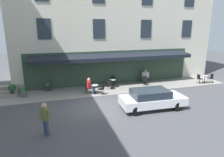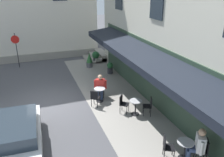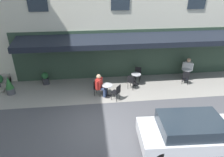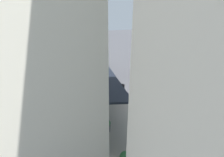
{
  "view_description": "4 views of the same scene",
  "coord_description": "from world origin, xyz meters",
  "px_view_note": "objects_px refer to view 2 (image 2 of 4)",
  "views": [
    {
      "loc": [
        2.54,
        12.54,
        5.27
      ],
      "look_at": [
        -2.08,
        -2.37,
        1.21
      ],
      "focal_mm": 31.13,
      "sensor_mm": 36.0,
      "label": 1
    },
    {
      "loc": [
        -11.3,
        0.75,
        5.91
      ],
      "look_at": [
        -1.37,
        -2.9,
        1.55
      ],
      "focal_mm": 37.12,
      "sensor_mm": 36.0,
      "label": 2
    },
    {
      "loc": [
        0.21,
        7.42,
        6.19
      ],
      "look_at": [
        -0.87,
        -2.25,
        1.25
      ],
      "focal_mm": 32.7,
      "sensor_mm": 36.0,
      "label": 3
    },
    {
      "loc": [
        11.33,
        -6.32,
        7.49
      ],
      "look_at": [
        -1.53,
        -2.84,
        1.38
      ],
      "focal_mm": 27.42,
      "sensor_mm": 36.0,
      "label": 4
    }
  ],
  "objects_px": {
    "potted_plant_under_sign": "(96,56)",
    "parked_car_white": "(15,139)",
    "cafe_chair_black_under_awning": "(149,105)",
    "potted_plant_by_steps": "(89,60)",
    "cafe_chair_black_facing_street": "(167,145)",
    "cafe_table_streetside": "(185,148)",
    "cafe_table_far_end": "(100,93)",
    "cafe_table_near_entrance": "(136,105)",
    "seated_patron_in_white": "(198,144)",
    "cafe_chair_black_by_window": "(101,87)",
    "potted_plant_mid_terrace": "(110,68)",
    "cafe_chair_black_corner_left": "(204,149)",
    "cafe_chair_black_near_door": "(95,97)",
    "seated_companion_in_red": "(100,86)",
    "no_parking_sign": "(16,44)",
    "cafe_chair_black_kerbside": "(123,102)"
  },
  "relations": [
    {
      "from": "cafe_chair_black_under_awning",
      "to": "seated_patron_in_white",
      "type": "xyz_separation_m",
      "value": [
        -3.37,
        -0.08,
        0.17
      ]
    },
    {
      "from": "cafe_table_near_entrance",
      "to": "cafe_chair_black_near_door",
      "type": "height_order",
      "value": "cafe_chair_black_near_door"
    },
    {
      "from": "cafe_chair_black_corner_left",
      "to": "cafe_chair_black_under_awning",
      "type": "bearing_deg",
      "value": 4.37
    },
    {
      "from": "cafe_chair_black_by_window",
      "to": "potted_plant_under_sign",
      "type": "distance_m",
      "value": 6.05
    },
    {
      "from": "cafe_chair_black_corner_left",
      "to": "cafe_table_far_end",
      "type": "xyz_separation_m",
      "value": [
        5.64,
        2.05,
        -0.06
      ]
    },
    {
      "from": "cafe_chair_black_facing_street",
      "to": "seated_patron_in_white",
      "type": "height_order",
      "value": "seated_patron_in_white"
    },
    {
      "from": "potted_plant_mid_terrace",
      "to": "potted_plant_under_sign",
      "type": "xyz_separation_m",
      "value": [
        2.72,
        0.24,
        0.09
      ]
    },
    {
      "from": "seated_patron_in_white",
      "to": "cafe_chair_black_by_window",
      "type": "bearing_deg",
      "value": 14.91
    },
    {
      "from": "cafe_chair_black_facing_street",
      "to": "parked_car_white",
      "type": "height_order",
      "value": "parked_car_white"
    },
    {
      "from": "cafe_table_near_entrance",
      "to": "parked_car_white",
      "type": "relative_size",
      "value": 0.17
    },
    {
      "from": "seated_patron_in_white",
      "to": "potted_plant_under_sign",
      "type": "height_order",
      "value": "seated_patron_in_white"
    },
    {
      "from": "cafe_chair_black_by_window",
      "to": "parked_car_white",
      "type": "distance_m",
      "value": 5.65
    },
    {
      "from": "cafe_chair_black_kerbside",
      "to": "cafe_chair_black_corner_left",
      "type": "distance_m",
      "value": 4.34
    },
    {
      "from": "cafe_chair_black_under_awning",
      "to": "cafe_table_far_end",
      "type": "distance_m",
      "value": 2.8
    },
    {
      "from": "cafe_chair_black_kerbside",
      "to": "cafe_chair_black_corner_left",
      "type": "xyz_separation_m",
      "value": [
        -4.13,
        -1.34,
        0.0
      ]
    },
    {
      "from": "cafe_table_streetside",
      "to": "cafe_table_near_entrance",
      "type": "bearing_deg",
      "value": 5.24
    },
    {
      "from": "no_parking_sign",
      "to": "parked_car_white",
      "type": "bearing_deg",
      "value": 179.82
    },
    {
      "from": "cafe_chair_black_kerbside",
      "to": "seated_patron_in_white",
      "type": "relative_size",
      "value": 0.67
    },
    {
      "from": "cafe_table_far_end",
      "to": "cafe_chair_black_by_window",
      "type": "bearing_deg",
      "value": -22.63
    },
    {
      "from": "cafe_table_streetside",
      "to": "cafe_table_far_end",
      "type": "relative_size",
      "value": 1.0
    },
    {
      "from": "cafe_table_streetside",
      "to": "potted_plant_under_sign",
      "type": "distance_m",
      "value": 11.76
    },
    {
      "from": "cafe_chair_black_facing_street",
      "to": "parked_car_white",
      "type": "relative_size",
      "value": 0.21
    },
    {
      "from": "no_parking_sign",
      "to": "parked_car_white",
      "type": "relative_size",
      "value": 0.59
    },
    {
      "from": "cafe_chair_black_facing_street",
      "to": "seated_companion_in_red",
      "type": "xyz_separation_m",
      "value": [
        5.42,
        0.79,
        0.16
      ]
    },
    {
      "from": "potted_plant_mid_terrace",
      "to": "parked_car_white",
      "type": "height_order",
      "value": "parked_car_white"
    },
    {
      "from": "potted_plant_by_steps",
      "to": "parked_car_white",
      "type": "height_order",
      "value": "parked_car_white"
    },
    {
      "from": "cafe_table_far_end",
      "to": "cafe_chair_black_near_door",
      "type": "bearing_deg",
      "value": 140.72
    },
    {
      "from": "cafe_table_streetside",
      "to": "seated_patron_in_white",
      "type": "bearing_deg",
      "value": -121.93
    },
    {
      "from": "cafe_chair_black_corner_left",
      "to": "seated_patron_in_white",
      "type": "relative_size",
      "value": 0.67
    },
    {
      "from": "cafe_table_near_entrance",
      "to": "parked_car_white",
      "type": "distance_m",
      "value": 5.44
    },
    {
      "from": "seated_patron_in_white",
      "to": "seated_companion_in_red",
      "type": "bearing_deg",
      "value": 16.14
    },
    {
      "from": "cafe_table_streetside",
      "to": "cafe_chair_black_by_window",
      "type": "distance_m",
      "value": 6.03
    },
    {
      "from": "cafe_table_near_entrance",
      "to": "seated_companion_in_red",
      "type": "relative_size",
      "value": 0.56
    },
    {
      "from": "cafe_table_near_entrance",
      "to": "seated_companion_in_red",
      "type": "bearing_deg",
      "value": 24.54
    },
    {
      "from": "cafe_chair_black_near_door",
      "to": "seated_companion_in_red",
      "type": "distance_m",
      "value": 1.05
    },
    {
      "from": "cafe_chair_black_under_awning",
      "to": "cafe_table_streetside",
      "type": "xyz_separation_m",
      "value": [
        -3.15,
        0.27,
        -0.06
      ]
    },
    {
      "from": "cafe_table_streetside",
      "to": "cafe_chair_black_by_window",
      "type": "height_order",
      "value": "cafe_chair_black_by_window"
    },
    {
      "from": "cafe_chair_black_by_window",
      "to": "potted_plant_mid_terrace",
      "type": "distance_m",
      "value": 3.59
    },
    {
      "from": "cafe_table_streetside",
      "to": "cafe_table_far_end",
      "type": "xyz_separation_m",
      "value": [
        5.31,
        1.52,
        0.0
      ]
    },
    {
      "from": "potted_plant_under_sign",
      "to": "parked_car_white",
      "type": "height_order",
      "value": "parked_car_white"
    },
    {
      "from": "potted_plant_by_steps",
      "to": "potted_plant_under_sign",
      "type": "xyz_separation_m",
      "value": [
        0.9,
        -0.76,
        -0.03
      ]
    },
    {
      "from": "cafe_table_near_entrance",
      "to": "cafe_chair_black_under_awning",
      "type": "distance_m",
      "value": 0.63
    },
    {
      "from": "cafe_chair_black_under_awning",
      "to": "potted_plant_under_sign",
      "type": "xyz_separation_m",
      "value": [
        8.61,
        0.09,
        -0.04
      ]
    },
    {
      "from": "seated_patron_in_white",
      "to": "no_parking_sign",
      "type": "bearing_deg",
      "value": 24.94
    },
    {
      "from": "cafe_chair_black_kerbside",
      "to": "seated_companion_in_red",
      "type": "bearing_deg",
      "value": 16.32
    },
    {
      "from": "parked_car_white",
      "to": "no_parking_sign",
      "type": "bearing_deg",
      "value": -0.18
    },
    {
      "from": "cafe_chair_black_near_door",
      "to": "cafe_chair_black_under_awning",
      "type": "bearing_deg",
      "value": -127.27
    },
    {
      "from": "cafe_chair_black_under_awning",
      "to": "potted_plant_by_steps",
      "type": "relative_size",
      "value": 0.82
    },
    {
      "from": "cafe_table_far_end",
      "to": "cafe_chair_black_corner_left",
      "type": "bearing_deg",
      "value": -159.99
    },
    {
      "from": "cafe_chair_black_facing_street",
      "to": "cafe_chair_black_kerbside",
      "type": "bearing_deg",
      "value": 3.79
    }
  ]
}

